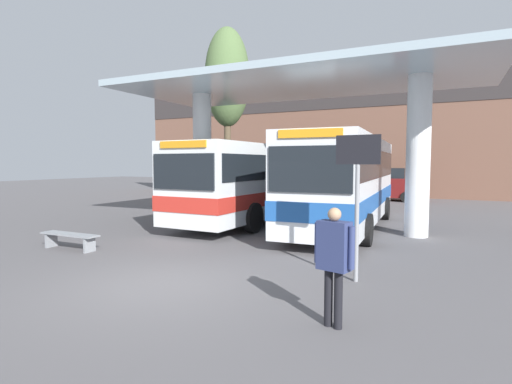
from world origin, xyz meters
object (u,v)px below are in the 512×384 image
waiting_bench_near_pillar (70,237)px  poplar_tree_behind_left (227,79)px  transit_bus_center_bay (346,179)px  pedestrian_waiting (334,255)px  info_sign_platform (358,178)px  transit_bus_left_bay (267,178)px  parked_car_street (387,185)px

waiting_bench_near_pillar → poplar_tree_behind_left: 14.17m
transit_bus_center_bay → waiting_bench_near_pillar: (-6.17, -7.36, -1.52)m
pedestrian_waiting → poplar_tree_behind_left: 18.50m
info_sign_platform → pedestrian_waiting: 2.71m
transit_bus_center_bay → transit_bus_left_bay: bearing=-19.6°
transit_bus_left_bay → waiting_bench_near_pillar: (-2.36, -8.51, -1.44)m
transit_bus_center_bay → info_sign_platform: (1.84, -6.91, 0.29)m
waiting_bench_near_pillar → parked_car_street: 20.69m
info_sign_platform → pedestrian_waiting: (0.18, -2.49, -1.06)m
info_sign_platform → parked_car_street: size_ratio=0.71×
poplar_tree_behind_left → parked_car_street: (7.86, 7.54, -6.20)m
transit_bus_left_bay → poplar_tree_behind_left: poplar_tree_behind_left is taller
info_sign_platform → transit_bus_center_bay: bearing=104.9°
info_sign_platform → poplar_tree_behind_left: poplar_tree_behind_left is taller
parked_car_street → pedestrian_waiting: bearing=-82.9°
transit_bus_center_bay → info_sign_platform: size_ratio=3.49×
waiting_bench_near_pillar → info_sign_platform: size_ratio=0.64×
transit_bus_left_bay → info_sign_platform: 9.85m
info_sign_platform → transit_bus_left_bay: bearing=125.0°
transit_bus_left_bay → waiting_bench_near_pillar: bearing=76.6°
transit_bus_center_bay → waiting_bench_near_pillar: transit_bus_center_bay is taller
transit_bus_left_bay → info_sign_platform: transit_bus_left_bay is taller
pedestrian_waiting → waiting_bench_near_pillar: bearing=-178.9°
transit_bus_left_bay → info_sign_platform: (5.65, -8.06, 0.37)m
transit_bus_left_bay → poplar_tree_behind_left: 7.82m
waiting_bench_near_pillar → poplar_tree_behind_left: size_ratio=0.19×
waiting_bench_near_pillar → transit_bus_center_bay: bearing=50.0°
transit_bus_center_bay → pedestrian_waiting: transit_bus_center_bay is taller
waiting_bench_near_pillar → pedestrian_waiting: 8.47m
transit_bus_left_bay → info_sign_platform: bearing=127.1°
pedestrian_waiting → info_sign_platform: bearing=109.2°
parked_car_street → transit_bus_center_bay: bearing=-87.9°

